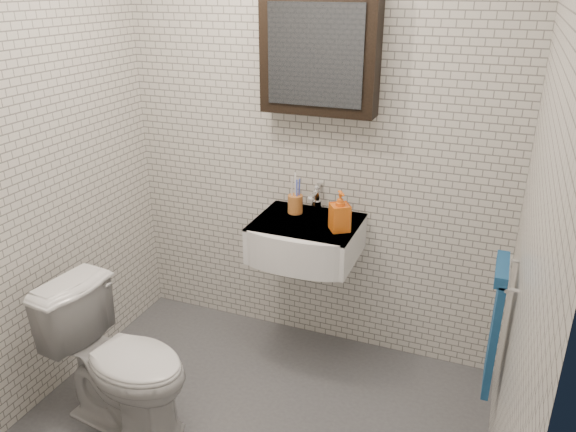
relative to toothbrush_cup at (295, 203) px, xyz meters
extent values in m
cube|color=silver|center=(0.05, 0.13, 0.34)|extent=(2.20, 0.02, 2.50)
cube|color=silver|center=(0.05, -1.87, 0.34)|extent=(2.20, 0.02, 2.50)
cube|color=silver|center=(-1.05, -0.87, 0.34)|extent=(0.02, 2.00, 2.50)
cube|color=silver|center=(1.15, -0.87, 0.34)|extent=(0.02, 2.00, 2.50)
cube|color=white|center=(0.10, -0.09, -0.16)|extent=(0.55, 0.45, 0.20)
cylinder|color=silver|center=(0.10, -0.07, -0.07)|extent=(0.31, 0.31, 0.02)
cylinder|color=silver|center=(0.10, -0.07, -0.06)|extent=(0.04, 0.04, 0.01)
cube|color=white|center=(0.10, -0.09, -0.06)|extent=(0.55, 0.45, 0.01)
cylinder|color=silver|center=(0.10, 0.07, -0.03)|extent=(0.06, 0.06, 0.06)
cylinder|color=silver|center=(0.10, 0.07, 0.03)|extent=(0.03, 0.03, 0.08)
cylinder|color=silver|center=(0.10, 0.01, 0.06)|extent=(0.02, 0.12, 0.02)
cube|color=silver|center=(0.10, 0.10, 0.09)|extent=(0.02, 0.09, 0.01)
cube|color=black|center=(0.10, 0.06, 0.79)|extent=(0.60, 0.14, 0.60)
cube|color=#3F444C|center=(0.10, -0.01, 0.79)|extent=(0.49, 0.01, 0.49)
cylinder|color=silver|center=(1.11, -0.52, 0.04)|extent=(0.02, 0.30, 0.02)
cylinder|color=silver|center=(1.13, -0.39, 0.04)|extent=(0.04, 0.02, 0.02)
cylinder|color=silver|center=(1.13, -0.65, 0.04)|extent=(0.04, 0.02, 0.02)
cube|color=#1D5188|center=(1.10, -0.52, -0.23)|extent=(0.03, 0.26, 0.54)
cube|color=#1D5188|center=(1.09, -0.52, 0.06)|extent=(0.05, 0.26, 0.05)
cylinder|color=#BE6D2F|center=(0.00, 0.00, -0.01)|extent=(0.11, 0.11, 0.10)
cylinder|color=white|center=(-0.02, -0.01, 0.06)|extent=(0.02, 0.03, 0.19)
cylinder|color=blue|center=(0.01, -0.01, 0.05)|extent=(0.02, 0.02, 0.17)
cylinder|color=white|center=(-0.01, 0.01, 0.07)|extent=(0.02, 0.04, 0.20)
cylinder|color=blue|center=(0.02, 0.01, 0.06)|extent=(0.03, 0.04, 0.18)
imported|color=#FF5D1A|center=(0.29, -0.14, 0.05)|extent=(0.13, 0.13, 0.21)
imported|color=white|center=(-0.53, -0.94, -0.54)|extent=(0.76, 0.49, 0.73)
camera|label=1|loc=(1.02, -2.69, 1.13)|focal=35.00mm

